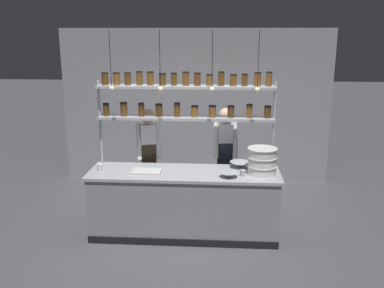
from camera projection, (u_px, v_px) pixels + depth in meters
ground_plane at (184, 233)px, 6.05m from camera, size 40.00×40.00×0.00m
back_wall at (195, 106)px, 8.04m from camera, size 5.01×0.12×2.84m
prep_counter at (184, 203)px, 5.93m from camera, size 2.61×0.76×0.92m
spice_shelf_unit at (185, 103)px, 5.91m from camera, size 2.49×0.28×2.25m
chef_left at (149, 155)px, 6.42m from camera, size 0.41×0.34×1.67m
chef_center at (225, 154)px, 6.49m from camera, size 0.38×0.31×1.67m
container_stack at (262, 161)px, 5.68m from camera, size 0.40×0.40×0.36m
cutting_board at (146, 171)px, 5.79m from camera, size 0.40×0.26×0.02m
prep_bowl_near_left at (229, 175)px, 5.59m from camera, size 0.24×0.24×0.07m
prep_bowl_center_front at (240, 165)px, 5.99m from camera, size 0.29×0.29×0.08m
serving_cup_front at (243, 173)px, 5.63m from camera, size 0.08×0.08×0.08m
serving_cup_by_board at (100, 167)px, 5.84m from camera, size 0.08×0.08×0.10m
pendant_light_row at (185, 86)px, 5.52m from camera, size 1.97×0.07×0.78m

